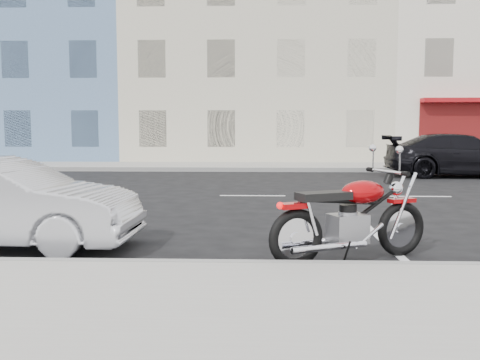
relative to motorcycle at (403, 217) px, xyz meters
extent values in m
plane|color=black|center=(-0.04, 6.03, -0.52)|extent=(120.00, 120.00, 0.00)
cube|color=gray|center=(-5.04, 14.73, -0.44)|extent=(80.00, 3.40, 0.15)
cube|color=gray|center=(-5.04, 13.03, -0.44)|extent=(80.00, 0.12, 0.16)
cube|color=slate|center=(-14.04, 22.33, 5.98)|extent=(12.00, 12.00, 13.00)
cube|color=beige|center=(-2.04, 22.33, 5.23)|extent=(12.00, 12.00, 11.50)
torus|color=black|center=(0.70, 0.32, -0.18)|extent=(0.70, 0.40, 0.72)
torus|color=black|center=(-0.71, -0.32, -0.18)|extent=(0.70, 0.40, 0.72)
cube|color=#950508|center=(0.70, 0.32, 0.20)|extent=(0.39, 0.28, 0.05)
cube|color=#950508|center=(-0.74, -0.34, 0.22)|extent=(0.36, 0.29, 0.06)
cube|color=gray|center=(-0.05, -0.02, -0.11)|extent=(0.54, 0.48, 0.36)
ellipsoid|color=#950508|center=(0.15, 0.07, 0.34)|extent=(0.69, 0.58, 0.29)
cube|color=black|center=(-0.37, -0.17, 0.31)|extent=(0.72, 0.53, 0.10)
cylinder|color=silver|center=(0.48, 0.22, 0.58)|extent=(0.35, 0.70, 0.04)
sphere|color=silver|center=(0.61, 0.28, 0.36)|extent=(0.18, 0.18, 0.18)
cylinder|color=silver|center=(-0.30, -0.30, -0.28)|extent=(0.96, 0.50, 0.09)
cylinder|color=silver|center=(-0.43, -0.03, -0.28)|extent=(0.96, 0.50, 0.09)
cylinder|color=silver|center=(0.65, 0.30, 0.14)|extent=(0.39, 0.21, 0.85)
cylinder|color=black|center=(0.17, 0.08, 0.07)|extent=(0.80, 0.41, 0.53)
imported|color=black|center=(4.91, 11.30, 0.21)|extent=(5.06, 2.19, 1.45)
camera|label=1|loc=(-1.87, -6.94, 1.16)|focal=40.00mm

